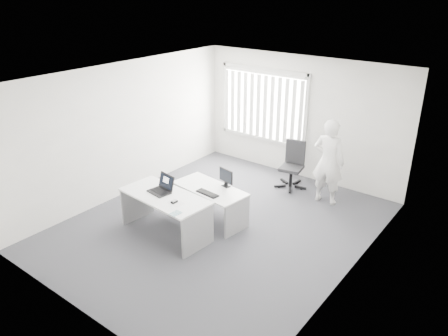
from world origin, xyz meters
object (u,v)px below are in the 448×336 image
Objects in this scene: office_chair at (292,173)px; person at (328,162)px; desk_near at (165,206)px; desk_far at (210,197)px; monitor at (226,178)px; laptop at (159,185)px.

person is at bearing -22.60° from office_chair.
desk_near is 0.94m from desk_far.
desk_far is 2.53m from person.
person reaches higher than monitor.
desk_near is 3.25m from office_chair.
desk_far is 3.91× the size of laptop.
desk_near is at bearing -101.69° from desk_far.
desk_far is (0.31, 0.89, -0.07)m from desk_near.
laptop is 1.10× the size of monitor.
office_chair is 2.10m from monitor.
person is 3.47m from laptop.
office_chair is (0.83, 3.13, -0.23)m from desk_near.
desk_near is at bearing 2.23° from laptop.
office_chair is at bearing 84.42° from desk_far.
desk_near is 1.66× the size of office_chair.
laptop is (-0.98, -3.11, 0.60)m from office_chair.
monitor is (0.20, 0.24, 0.37)m from desk_far.
office_chair is 3.32m from laptop.
laptop reaches higher than office_chair.
office_chair is at bearing -16.92° from person.
monitor is at bearing -108.71° from office_chair.
monitor is at bearing 68.02° from laptop.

